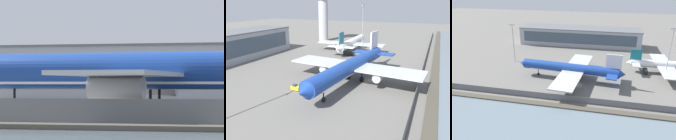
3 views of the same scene
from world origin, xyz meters
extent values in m
plane|color=#66635E|center=(0.00, 0.00, 0.00)|extent=(500.00, 500.00, 0.00)
cube|color=#474238|center=(0.00, -20.50, 0.25)|extent=(320.00, 3.00, 0.50)
cube|color=slate|center=(0.00, -16.00, 1.40)|extent=(280.00, 0.08, 2.80)
cylinder|color=slate|center=(0.00, -16.00, 1.40)|extent=(0.10, 0.10, 2.80)
cylinder|color=#193D93|center=(-5.03, 5.32, 6.05)|extent=(48.57, 9.01, 4.94)
cone|color=#193D93|center=(-30.46, 7.48, 6.05)|extent=(3.60, 4.95, 4.69)
cone|color=#193D93|center=(20.40, 3.16, 6.05)|extent=(3.58, 4.70, 4.45)
cube|color=#232D3D|center=(-27.18, 7.20, 6.67)|extent=(3.06, 4.41, 1.48)
cube|color=silver|center=(-5.03, 5.32, 4.69)|extent=(41.27, 7.41, 0.89)
cube|color=#B7BABF|center=(-3.60, -6.44, 5.43)|extent=(12.56, 24.01, 0.49)
cube|color=#B7BABF|center=(-1.64, 16.67, 5.43)|extent=(12.56, 24.01, 0.49)
cylinder|color=#B7BABF|center=(-4.89, -4.47, 3.83)|extent=(6.97, 3.28, 2.72)
cylinder|color=#B7BABF|center=(-3.24, 14.95, 3.83)|extent=(6.97, 3.28, 2.72)
cube|color=silver|center=(16.16, 3.52, 10.99)|extent=(7.27, 1.20, 8.40)
cube|color=#193D93|center=(15.80, -0.72, 6.42)|extent=(5.54, 8.88, 0.40)
cube|color=#193D93|center=(16.52, 7.76, 6.42)|extent=(5.54, 8.88, 0.40)
cylinder|color=black|center=(-21.88, 6.75, 2.14)|extent=(0.35, 0.35, 2.89)
cylinder|color=black|center=(-21.88, 6.75, 0.69)|extent=(1.42, 0.66, 1.38)
cylinder|color=black|center=(-1.88, 2.45, 2.14)|extent=(0.40, 0.40, 2.89)
cylinder|color=black|center=(-1.88, 2.45, 0.69)|extent=(1.68, 1.24, 1.59)
cylinder|color=black|center=(-1.44, 7.62, 2.14)|extent=(0.40, 0.40, 2.89)
cylinder|color=black|center=(-1.44, 7.62, 0.69)|extent=(1.68, 1.24, 1.59)
cylinder|color=white|center=(44.91, 23.89, 4.97)|extent=(39.00, 5.78, 4.06)
cone|color=white|center=(24.38, 22.98, 4.97)|extent=(2.80, 3.77, 3.65)
cube|color=#14707A|center=(44.91, 23.89, 3.86)|extent=(33.14, 4.71, 0.73)
cube|color=#B7BABF|center=(42.55, 33.12, 4.46)|extent=(9.37, 19.01, 0.41)
cube|color=#B7BABF|center=(43.38, 14.49, 4.46)|extent=(9.37, 19.01, 0.41)
cylinder|color=#B7BABF|center=(43.78, 31.68, 3.15)|extent=(5.53, 2.47, 2.23)
cylinder|color=#B7BABF|center=(44.48, 16.03, 3.15)|extent=(5.53, 2.47, 2.23)
cube|color=#14707A|center=(27.83, 23.13, 9.03)|extent=(5.84, 0.75, 6.90)
cube|color=white|center=(27.68, 26.55, 5.28)|extent=(4.19, 7.00, 0.32)
cube|color=white|center=(27.98, 19.71, 5.28)|extent=(4.19, 7.00, 0.32)
cylinder|color=black|center=(42.10, 25.90, 1.76)|extent=(0.32, 0.32, 2.37)
cylinder|color=black|center=(42.10, 25.90, 0.57)|extent=(1.35, 0.97, 1.31)
cylinder|color=black|center=(42.29, 21.64, 1.76)|extent=(0.32, 0.32, 2.37)
cylinder|color=black|center=(42.29, 21.64, 0.57)|extent=(1.35, 0.97, 1.31)
cube|color=yellow|center=(-17.87, 18.61, 0.75)|extent=(1.97, 3.37, 1.11)
cube|color=#283847|center=(-17.82, 19.01, 1.55)|extent=(1.40, 1.27, 0.50)
cylinder|color=black|center=(-18.43, 19.68, 0.35)|extent=(0.30, 0.72, 0.70)
cylinder|color=black|center=(-17.08, 19.52, 0.35)|extent=(0.30, 0.72, 0.70)
cylinder|color=black|center=(-18.67, 17.71, 0.35)|extent=(0.30, 0.72, 0.70)
cylinder|color=black|center=(-17.32, 17.55, 0.35)|extent=(0.30, 0.72, 0.70)
cube|color=#1E2328|center=(33.32, 21.43, 1.27)|extent=(2.18, 5.23, 2.07)
cube|color=#283847|center=(33.29, 23.25, 1.66)|extent=(2.01, 1.17, 0.83)
cube|color=orange|center=(33.32, 21.43, 2.40)|extent=(1.06, 0.52, 0.16)
cylinder|color=black|center=(32.37, 23.03, 0.42)|extent=(0.23, 0.84, 0.84)
cylinder|color=black|center=(34.22, 23.06, 0.42)|extent=(0.23, 0.84, 0.84)
cylinder|color=black|center=(32.41, 19.80, 0.42)|extent=(0.23, 0.84, 0.84)
cylinder|color=black|center=(34.27, 19.83, 0.42)|extent=(0.23, 0.84, 0.84)
cube|color=#9EA3AD|center=(-9.51, 69.44, 6.29)|extent=(89.31, 19.14, 12.58)
cube|color=#3D4C5B|center=(-9.51, 59.79, 6.92)|extent=(82.17, 0.16, 7.55)
cube|color=#5B5E63|center=(-9.51, 69.44, 12.83)|extent=(89.91, 19.74, 0.50)
cylinder|color=#93969B|center=(42.53, 17.19, 12.86)|extent=(0.36, 0.36, 25.72)
cube|color=#93969B|center=(42.53, 17.19, 25.47)|extent=(3.20, 0.24, 0.24)
cube|color=silver|center=(41.33, 17.19, 25.17)|extent=(0.60, 0.40, 0.44)
cylinder|color=#93969B|center=(-42.80, 24.20, 11.39)|extent=(0.36, 0.36, 22.77)
cube|color=#93969B|center=(-42.80, 24.20, 22.52)|extent=(3.20, 0.24, 0.24)
cube|color=silver|center=(-44.00, 24.20, 22.22)|extent=(0.60, 0.40, 0.44)
cube|color=silver|center=(-41.60, 24.20, 22.22)|extent=(0.60, 0.40, 0.44)
camera|label=1|loc=(10.87, -80.48, 4.32)|focal=105.00mm
camera|label=2|loc=(-70.21, -19.48, 25.94)|focal=35.00mm
camera|label=3|loc=(13.67, -93.01, 47.03)|focal=35.00mm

